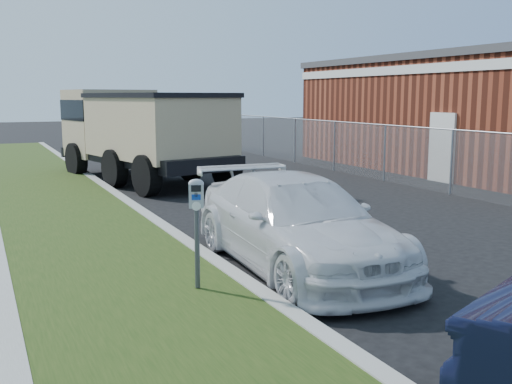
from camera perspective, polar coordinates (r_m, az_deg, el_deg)
name	(u,v)px	position (r m, az deg, el deg)	size (l,w,h in m)	color
ground	(351,250)	(10.83, 9.03, -5.49)	(120.00, 120.00, 0.00)	black
streetside	(7,255)	(10.98, -22.59, -5.53)	(6.12, 50.00, 0.15)	gray
chainlink_fence	(385,142)	(19.73, 12.20, 4.70)	(0.06, 30.06, 30.00)	slate
brick_building	(499,112)	(24.47, 22.16, 7.08)	(9.20, 14.20, 4.17)	maroon
parking_meter	(197,210)	(8.00, -5.69, -1.67)	(0.24, 0.20, 1.49)	#3F4247
white_wagon	(296,223)	(9.51, 3.81, -2.93)	(2.04, 5.01, 1.45)	silver
dump_truck	(139,129)	(19.73, -11.05, 5.87)	(4.31, 7.89, 2.93)	black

